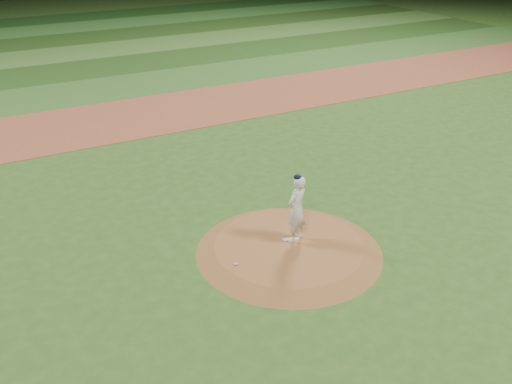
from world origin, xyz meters
The scene contains 12 objects.
ground centered at (0.00, 0.00, 0.00)m, with size 120.00×120.00×0.00m, color #335D1E.
infield_dirt_band centered at (0.00, 14.00, 0.01)m, with size 70.00×6.00×0.02m, color #974C2F.
outfield_stripe_0 centered at (0.00, 19.50, 0.01)m, with size 70.00×5.00×0.02m, color #366625.
outfield_stripe_1 centered at (0.00, 24.50, 0.01)m, with size 70.00×5.00×0.02m, color #244917.
outfield_stripe_2 centered at (0.00, 29.50, 0.01)m, with size 70.00×5.00×0.02m, color #42742A.
outfield_stripe_3 centered at (0.00, 34.50, 0.01)m, with size 70.00×5.00×0.02m, color #244817.
outfield_stripe_4 centered at (0.00, 39.50, 0.01)m, with size 70.00×5.00×0.02m, color #35762B.
outfield_stripe_5 centered at (0.00, 44.50, 0.01)m, with size 70.00×5.00×0.02m, color #1B4817.
pitchers_mound centered at (0.00, 0.00, 0.12)m, with size 5.50×5.50×0.25m, color #985E2F.
pitching_rubber centered at (0.20, 0.20, 0.26)m, with size 0.51×0.13×0.03m, color silver.
rosin_bag centered at (-1.86, -0.20, 0.28)m, with size 0.11×0.11×0.06m, color silver.
pitcher_on_mound centered at (0.30, 0.11, 1.30)m, with size 0.89×0.74×2.14m.
Camera 1 is at (-7.79, -12.04, 9.06)m, focal length 40.00 mm.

